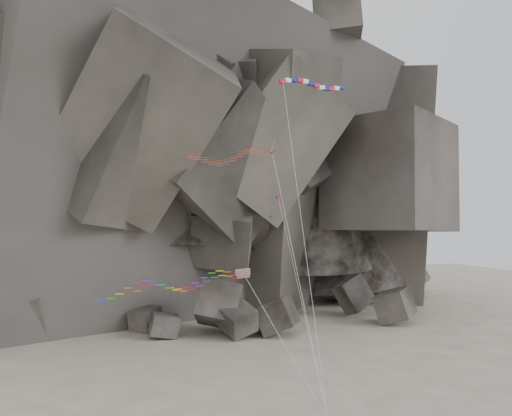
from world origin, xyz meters
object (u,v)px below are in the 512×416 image
object	(u,v)px
pennant_kite	(286,235)
delta_kite	(227,156)
parafoil_kite	(164,285)
banner_kite	(313,88)

from	to	relation	value
pennant_kite	delta_kite	bearing A→B (deg)	-167.32
delta_kite	parafoil_kite	size ratio (longest dim) A/B	1.27
delta_kite	banner_kite	size ratio (longest dim) A/B	0.79
banner_kite	pennant_kite	distance (m)	15.90
parafoil_kite	pennant_kite	xyz separation A→B (m)	(12.81, 1.94, 4.38)
banner_kite	pennant_kite	size ratio (longest dim) A/B	1.63
banner_kite	pennant_kite	world-z (taller)	banner_kite
delta_kite	pennant_kite	xyz separation A→B (m)	(6.42, 0.19, -7.97)
parafoil_kite	delta_kite	bearing A→B (deg)	27.59
pennant_kite	parafoil_kite	bearing A→B (deg)	-160.38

